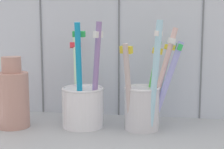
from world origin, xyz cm
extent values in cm
cube|color=#9EA3A8|center=(0.00, 0.00, 1.00)|extent=(64.00, 22.00, 2.00)
cube|color=silver|center=(0.00, 12.00, 22.50)|extent=(64.00, 2.00, 45.00)
cube|color=slate|center=(-16.00, 10.90, 22.50)|extent=(0.30, 0.20, 45.00)
cube|color=slate|center=(0.00, 10.90, 22.50)|extent=(0.30, 0.20, 45.00)
cube|color=slate|center=(16.00, 10.90, 22.50)|extent=(0.30, 0.20, 45.00)
cylinder|color=white|center=(-5.31, 2.19, 5.46)|extent=(7.47, 7.47, 6.93)
torus|color=silver|center=(-5.31, 2.19, 8.93)|extent=(7.60, 7.60, 0.50)
cylinder|color=#9473B4|center=(-2.60, 0.73, 11.60)|extent=(2.57, 1.70, 18.48)
cube|color=white|center=(-2.10, 0.55, 18.65)|extent=(1.45, 2.37, 1.12)
cylinder|color=#1694C9|center=(-5.37, 0.46, 11.53)|extent=(1.21, 3.27, 18.38)
cube|color=green|center=(-5.31, -0.38, 18.71)|extent=(2.19, 0.96, 1.04)
cylinder|color=#CCF6CB|center=(-7.45, 6.15, 10.43)|extent=(3.04, 7.04, 16.39)
cube|color=#E5333F|center=(-8.12, 8.22, 16.31)|extent=(2.34, 1.56, 1.13)
cylinder|color=silver|center=(5.31, 2.19, 5.68)|extent=(6.11, 6.11, 7.36)
torus|color=silver|center=(5.31, 2.19, 9.36)|extent=(6.31, 6.31, 0.50)
cylinder|color=#A2A5EE|center=(9.39, 2.62, 9.90)|extent=(6.11, 2.56, 15.33)
cube|color=green|center=(11.43, 3.16, 16.49)|extent=(1.41, 2.05, 1.22)
cylinder|color=#A9DFF7|center=(7.53, 0.45, 11.74)|extent=(2.74, 1.87, 18.77)
cube|color=white|center=(8.04, 0.27, 18.92)|extent=(1.40, 2.25, 0.90)
cylinder|color=#4CC549|center=(6.82, 3.57, 9.88)|extent=(3.65, 2.98, 15.13)
cube|color=yellow|center=(7.77, 4.28, 15.67)|extent=(1.99, 2.25, 1.17)
cylinder|color=beige|center=(3.11, 0.12, 9.81)|extent=(2.22, 2.79, 14.93)
cube|color=yellow|center=(2.74, -0.49, 16.16)|extent=(2.38, 1.96, 1.28)
cylinder|color=#9CD7F0|center=(8.65, 5.57, 10.58)|extent=(5.08, 5.12, 16.63)
cube|color=yellow|center=(9.93, 6.86, 16.18)|extent=(2.18, 2.17, 1.10)
cylinder|color=beige|center=(8.57, 3.06, 11.09)|extent=(5.63, 2.36, 17.61)
cube|color=white|center=(10.17, 3.49, 17.53)|extent=(1.53, 2.10, 1.13)
cylinder|color=tan|center=(-17.63, -0.42, 6.92)|extent=(5.76, 5.76, 9.85)
cylinder|color=tan|center=(-17.63, -0.42, 13.27)|extent=(3.44, 3.44, 2.85)
camera|label=1|loc=(9.51, -58.15, 20.70)|focal=56.59mm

